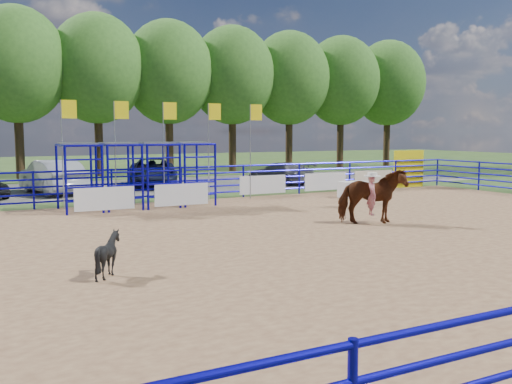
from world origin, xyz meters
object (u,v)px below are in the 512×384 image
horse_and_rider (372,195)px  announcer_table (353,189)px  car_b (52,177)px  car_d (280,173)px  calf (108,254)px  car_c (152,172)px

horse_and_rider → announcer_table: bearing=57.2°
car_b → car_d: (12.36, -0.62, -0.20)m
calf → car_b: size_ratio=0.19×
announcer_table → calf: size_ratio=1.46×
horse_and_rider → car_c: horse_and_rider is taller
announcer_table → horse_and_rider: size_ratio=0.59×
horse_and_rider → car_d: horse_and_rider is taller
announcer_table → calf: (-13.29, -9.21, 0.10)m
horse_and_rider → car_d: (4.52, 13.79, -0.33)m
calf → announcer_table: bearing=-65.9°
calf → car_b: (1.35, 17.27, 0.35)m
car_b → car_d: 12.38m
horse_and_rider → car_b: horse_and_rider is taller
car_b → car_c: size_ratio=0.91×
announcer_table → car_d: size_ratio=0.32×
calf → car_d: bearing=-50.1°
announcer_table → calf: calf is taller
announcer_table → car_d: bearing=86.7°
car_d → calf: bearing=33.4°
horse_and_rider → calf: 9.64m
car_c → horse_and_rider: bearing=-63.9°
car_c → car_d: 7.23m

